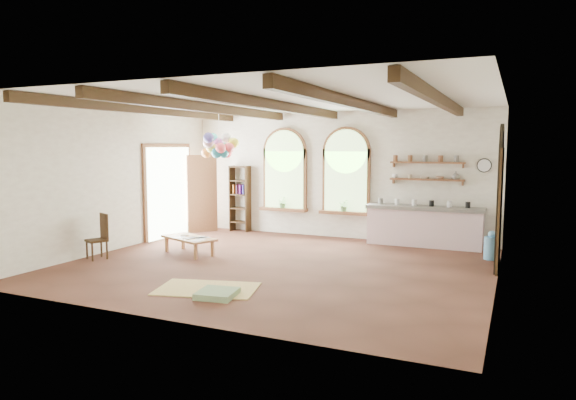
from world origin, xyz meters
The scene contains 27 objects.
floor centered at (0.00, 0.00, 0.00)m, with size 8.00×8.00×0.00m, color brown.
ceiling_beams centered at (0.00, 0.00, 3.10)m, with size 6.20×6.80×0.18m, color #352111, non-canonical shape.
window_left centered at (-1.40, 3.43, 1.63)m, with size 1.30×0.28×2.20m.
window_right centered at (0.30, 3.43, 1.63)m, with size 1.30×0.28×2.20m.
left_doorway centered at (-3.95, 1.80, 1.15)m, with size 0.10×1.90×2.50m, color brown.
right_doorway centered at (3.95, 1.50, 1.10)m, with size 0.10×1.30×2.40m, color black.
kitchen_counter centered at (2.30, 3.20, 0.48)m, with size 2.68×0.62×0.94m.
wall_shelf_lower centered at (2.30, 3.38, 1.55)m, with size 1.70×0.24×0.04m, color brown.
wall_shelf_upper centered at (2.30, 3.38, 1.95)m, with size 1.70×0.24×0.04m, color brown.
wall_clock centered at (3.55, 3.45, 1.90)m, with size 0.32×0.32×0.04m, color black.
bookshelf centered at (-2.70, 3.32, 0.90)m, with size 0.53×0.32×1.80m.
coffee_table centered at (-2.20, 0.18, 0.33)m, with size 1.43×1.03×0.37m.
side_chair centered at (-3.64, -1.00, 0.27)m, with size 0.49×0.49×0.94m.
floor_mat centered at (-0.32, -2.00, 0.01)m, with size 1.61×1.00×0.02m, color #D7C56B.
floor_cushion centered at (0.06, -2.30, 0.05)m, with size 0.57×0.57×0.10m, color gray.
water_jug_a centered at (3.10, 3.20, 0.24)m, with size 0.29×0.29×0.56m.
water_jug_b centered at (3.82, 2.30, 0.26)m, with size 0.31×0.31×0.60m.
balloon_cluster centered at (-2.40, 1.79, 2.33)m, with size 0.93×0.95×1.16m.
table_book centered at (-2.47, 0.27, 0.38)m, with size 0.17×0.25×0.02m, color olive.
tablet centered at (-2.08, 0.08, 0.38)m, with size 0.19×0.28×0.01m, color black.
potted_plant_left centered at (-1.40, 3.32, 0.85)m, with size 0.27×0.23×0.30m, color #598C4C.
potted_plant_right centered at (0.30, 3.32, 0.85)m, with size 0.27×0.23×0.30m, color #598C4C.
shelf_cup_a centered at (1.55, 3.38, 1.62)m, with size 0.12×0.10×0.10m, color white.
shelf_cup_b centered at (1.90, 3.38, 1.62)m, with size 0.10×0.10×0.09m, color beige.
shelf_bowl_a centered at (2.25, 3.38, 1.60)m, with size 0.22×0.22×0.05m, color beige.
shelf_bowl_b centered at (2.60, 3.38, 1.60)m, with size 0.20×0.20×0.06m, color #8C664C.
shelf_vase centered at (2.95, 3.38, 1.67)m, with size 0.18×0.18×0.19m, color slate.
Camera 1 is at (4.25, -8.94, 2.33)m, focal length 32.00 mm.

